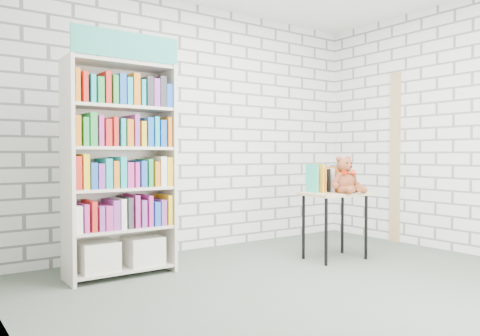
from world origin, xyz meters
TOP-DOWN VIEW (x-y plane):
  - ground at (0.00, 0.00)m, footprint 4.50×4.50m
  - room_shell at (0.00, 0.00)m, footprint 4.52×4.02m
  - bookshelf at (-1.18, 1.36)m, footprint 0.95×0.37m
  - display_table at (0.88, 0.70)m, footprint 0.68×0.49m
  - table_books at (0.88, 0.80)m, footprint 0.46×0.23m
  - teddy_bear at (0.92, 0.59)m, footprint 0.35×0.33m
  - door_trim at (2.23, 0.95)m, footprint 0.05×0.12m

SIDE VIEW (x-z plane):
  - ground at x=0.00m, z-range 0.00..0.00m
  - display_table at x=0.88m, z-range 0.25..0.95m
  - table_books at x=0.88m, z-range 0.70..0.96m
  - teddy_bear at x=0.92m, z-range 0.66..1.04m
  - bookshelf at x=-1.18m, z-range -0.09..2.04m
  - door_trim at x=2.23m, z-range 0.00..2.10m
  - room_shell at x=0.00m, z-range 0.38..3.19m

